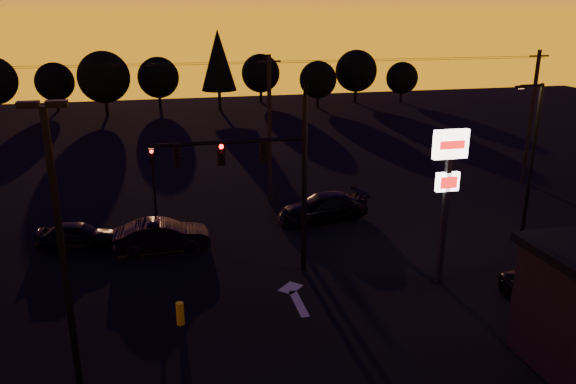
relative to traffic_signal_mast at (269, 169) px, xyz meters
name	(u,v)px	position (x,y,z in m)	size (l,w,h in m)	color
ground	(293,317)	(0.10, -3.99, -4.94)	(120.00, 120.00, 0.00)	black
lane_arrow	(295,296)	(0.60, -2.33, -4.93)	(1.20, 3.10, 0.01)	beige
traffic_signal_mast	(269,169)	(0.00, 0.00, 0.00)	(6.79, 0.52, 8.58)	black
secondary_signal	(153,175)	(-4.90, 7.49, -2.07)	(0.30, 0.31, 4.35)	black
parking_lot_light	(60,238)	(-7.40, -6.99, 0.33)	(1.25, 0.30, 9.14)	black
pylon_sign	(448,174)	(7.10, -2.49, -0.02)	(1.50, 0.28, 6.80)	black
streetlight	(531,154)	(14.01, 1.51, -0.52)	(1.55, 0.35, 8.00)	black
utility_pole_1	(270,129)	(2.10, 10.01, -0.34)	(1.40, 0.26, 9.00)	black
utility_pole_2	(531,117)	(20.10, 10.01, -0.34)	(1.40, 0.26, 9.00)	black
power_wires	(269,62)	(2.10, 10.01, 3.63)	(36.00, 1.22, 0.07)	black
bollard	(180,313)	(-4.17, -3.46, -4.49)	(0.30, 0.30, 0.90)	#DAC400
tree_1	(55,82)	(-15.90, 49.01, -1.50)	(4.54, 4.54, 5.71)	black
tree_2	(104,77)	(-9.90, 44.01, -0.57)	(5.77, 5.78, 7.26)	black
tree_3	(158,78)	(-3.90, 48.01, -1.19)	(4.95, 4.95, 6.22)	black
tree_4	(218,60)	(3.10, 45.01, 0.99)	(4.18, 4.18, 9.50)	black
tree_5	(261,73)	(9.10, 50.01, -1.19)	(4.95, 4.95, 6.22)	black
tree_6	(318,80)	(15.10, 44.01, -1.50)	(4.54, 4.54, 5.71)	black
tree_7	(356,71)	(21.10, 47.01, -0.88)	(5.36, 5.36, 6.74)	black
tree_8	(402,78)	(27.10, 46.01, -1.82)	(4.12, 4.12, 5.19)	black
car_left	(77,235)	(-8.81, 5.11, -4.26)	(1.59, 3.94, 1.34)	black
car_mid	(162,236)	(-4.66, 3.84, -4.17)	(1.63, 4.67, 1.54)	black
car_right	(323,207)	(4.34, 6.04, -4.18)	(2.12, 5.21, 1.51)	black
suv_parked	(547,299)	(9.91, -5.96, -4.31)	(2.06, 4.48, 1.24)	black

